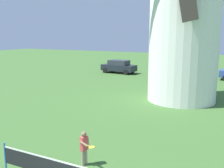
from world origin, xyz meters
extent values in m
cylinder|color=white|center=(-0.24, 14.15, 5.28)|extent=(4.66, 4.66, 10.56)
cylinder|color=blue|center=(-3.32, 1.54, 0.55)|extent=(0.06, 0.06, 1.10)
cube|color=white|center=(-0.38, 1.54, 0.97)|extent=(5.85, 0.02, 0.04)
cylinder|color=#9E937F|center=(-1.31, 3.30, 0.28)|extent=(0.11, 0.11, 0.56)
cylinder|color=#9E937F|center=(-1.34, 3.16, 0.28)|extent=(0.11, 0.11, 0.56)
cube|color=#DB4C4C|center=(-1.33, 3.23, 0.81)|extent=(0.21, 0.30, 0.50)
sphere|color=#89664C|center=(-1.33, 3.23, 1.15)|extent=(0.19, 0.19, 0.19)
cylinder|color=#89664C|center=(-1.28, 3.40, 0.79)|extent=(0.08, 0.08, 0.37)
cylinder|color=#89664C|center=(-1.20, 3.03, 0.89)|extent=(0.39, 0.17, 0.14)
cylinder|color=yellow|center=(-1.05, 3.00, 0.89)|extent=(0.22, 0.08, 0.04)
ellipsoid|color=yellow|center=(-0.84, 2.95, 0.89)|extent=(0.23, 0.28, 0.03)
cube|color=#1E232D|center=(-9.72, 24.02, 0.65)|extent=(4.28, 2.05, 0.70)
cube|color=#2D333D|center=(-9.72, 24.02, 1.28)|extent=(2.44, 1.69, 0.56)
cylinder|color=black|center=(-8.25, 24.75, 0.30)|extent=(0.61, 0.23, 0.60)
cylinder|color=black|center=(-8.39, 23.05, 0.30)|extent=(0.61, 0.23, 0.60)
cylinder|color=black|center=(-11.06, 24.99, 0.30)|extent=(0.61, 0.23, 0.60)
cylinder|color=black|center=(-11.20, 23.29, 0.30)|extent=(0.61, 0.23, 0.60)
cube|color=red|center=(-2.81, 24.35, 0.65)|extent=(3.99, 1.98, 0.70)
cube|color=#2D333D|center=(-2.81, 24.35, 1.28)|extent=(2.28, 1.65, 0.56)
cylinder|color=black|center=(-1.56, 25.29, 0.30)|extent=(0.61, 0.22, 0.60)
cylinder|color=black|center=(-1.43, 23.60, 0.30)|extent=(0.61, 0.22, 0.60)
cylinder|color=black|center=(-4.19, 25.10, 0.30)|extent=(0.61, 0.22, 0.60)
cylinder|color=black|center=(-4.07, 23.40, 0.30)|extent=(0.61, 0.22, 0.60)
camera|label=1|loc=(3.37, -3.96, 4.58)|focal=41.45mm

